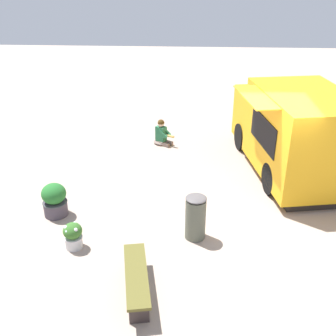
# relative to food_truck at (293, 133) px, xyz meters

# --- Properties ---
(ground_plane) EXTENTS (40.00, 40.00, 0.00)m
(ground_plane) POSITION_rel_food_truck_xyz_m (1.71, -1.21, -1.16)
(ground_plane) COLOR tan
(food_truck) EXTENTS (5.08, 3.13, 2.45)m
(food_truck) POSITION_rel_food_truck_xyz_m (0.00, 0.00, 0.00)
(food_truck) COLOR #F1A91A
(food_truck) RESTS_ON ground_plane
(person_customer) EXTENTS (0.66, 0.78, 0.84)m
(person_customer) POSITION_rel_food_truck_xyz_m (-1.69, -3.74, -0.83)
(person_customer) COLOR #7A665B
(person_customer) RESTS_ON ground_plane
(planter_flowering_near) EXTENTS (0.40, 0.40, 0.59)m
(planter_flowering_near) POSITION_rel_food_truck_xyz_m (3.84, -5.22, -0.85)
(planter_flowering_near) COLOR silver
(planter_flowering_near) RESTS_ON ground_plane
(planter_flowering_far) EXTENTS (0.58, 0.58, 0.82)m
(planter_flowering_far) POSITION_rel_food_truck_xyz_m (2.63, -5.97, -0.75)
(planter_flowering_far) COLOR #48404B
(planter_flowering_far) RESTS_ON ground_plane
(plaza_bench) EXTENTS (1.75, 0.69, 0.46)m
(plaza_bench) POSITION_rel_food_truck_xyz_m (5.10, -3.73, -0.81)
(plaza_bench) COLOR brown
(plaza_bench) RESTS_ON ground_plane
(trash_bin) EXTENTS (0.45, 0.45, 1.03)m
(trash_bin) POSITION_rel_food_truck_xyz_m (3.34, -2.67, -0.64)
(trash_bin) COLOR #565B4B
(trash_bin) RESTS_ON ground_plane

